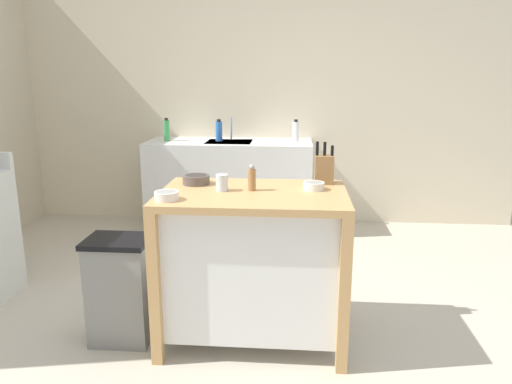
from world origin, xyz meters
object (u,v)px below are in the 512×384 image
object	(u,v)px
drinking_cup	(222,183)
bottle_spray_cleaner	(167,130)
bowl_stoneware_deep	(196,179)
bottle_dish_soap	(219,131)
kitchen_island	(253,258)
sink_faucet	(231,128)
bowl_ceramic_small	(314,186)
bottle_hand_soap	(296,131)
trash_bin	(121,290)
bowl_ceramic_wide	(166,196)
knife_block	(324,169)
pepper_grinder	(252,178)

from	to	relation	value
drinking_cup	bottle_spray_cleaner	xyz separation A→B (m)	(-0.85, 2.05, 0.05)
bowl_stoneware_deep	bottle_dish_soap	size ratio (longest dim) A/B	0.75
kitchen_island	sink_faucet	xyz separation A→B (m)	(-0.41, 2.22, 0.49)
bowl_ceramic_small	bottle_hand_soap	size ratio (longest dim) A/B	0.57
drinking_cup	trash_bin	size ratio (longest dim) A/B	0.15
bowl_ceramic_wide	trash_bin	bearing A→B (deg)	160.10
bottle_dish_soap	bottle_spray_cleaner	bearing A→B (deg)	-176.32
kitchen_island	bottle_dish_soap	bearing A→B (deg)	103.87
bottle_spray_cleaner	sink_faucet	bearing A→B (deg)	14.52
kitchen_island	bowl_ceramic_wide	xyz separation A→B (m)	(-0.44, -0.21, 0.42)
kitchen_island	bowl_stoneware_deep	distance (m)	0.58
drinking_cup	bottle_hand_soap	xyz separation A→B (m)	(0.41, 2.14, 0.04)
bowl_ceramic_wide	drinking_cup	world-z (taller)	drinking_cup
knife_block	bowl_stoneware_deep	distance (m)	0.77
bottle_hand_soap	drinking_cup	bearing A→B (deg)	-100.83
bowl_stoneware_deep	pepper_grinder	distance (m)	0.37
knife_block	bowl_ceramic_wide	xyz separation A→B (m)	(-0.84, -0.46, -0.07)
pepper_grinder	kitchen_island	bearing A→B (deg)	-73.63
kitchen_island	sink_faucet	bearing A→B (deg)	100.56
bowl_stoneware_deep	bottle_spray_cleaner	xyz separation A→B (m)	(-0.67, 1.90, 0.07)
trash_bin	drinking_cup	bearing A→B (deg)	10.29
bottle_spray_cleaner	knife_block	bearing A→B (deg)	-51.76
bowl_ceramic_wide	pepper_grinder	world-z (taller)	pepper_grinder
knife_block	bottle_hand_soap	bearing A→B (deg)	95.12
bowl_stoneware_deep	drinking_cup	size ratio (longest dim) A/B	1.71
drinking_cup	bottle_spray_cleaner	distance (m)	2.22
kitchen_island	bottle_dish_soap	world-z (taller)	bottle_dish_soap
bowl_ceramic_wide	bottle_spray_cleaner	distance (m)	2.35
bottle_hand_soap	pepper_grinder	bearing A→B (deg)	-96.54
drinking_cup	bottle_hand_soap	world-z (taller)	bottle_hand_soap
bowl_stoneware_deep	sink_faucet	world-z (taller)	sink_faucet
pepper_grinder	bowl_ceramic_wide	bearing A→B (deg)	-149.88
bowl_ceramic_small	kitchen_island	bearing A→B (deg)	-166.75
bowl_ceramic_small	drinking_cup	distance (m)	0.52
knife_block	kitchen_island	bearing A→B (deg)	-148.78
bowl_ceramic_wide	bottle_hand_soap	world-z (taller)	bottle_hand_soap
pepper_grinder	bottle_dish_soap	distance (m)	2.12
sink_faucet	bottle_dish_soap	size ratio (longest dim) A/B	1.03
kitchen_island	knife_block	distance (m)	0.68
drinking_cup	pepper_grinder	xyz separation A→B (m)	(0.17, 0.02, 0.02)
bowl_ceramic_small	bottle_dish_soap	world-z (taller)	bottle_dish_soap
bowl_ceramic_wide	sink_faucet	distance (m)	2.44
sink_faucet	drinking_cup	bearing A→B (deg)	-83.86
bowl_ceramic_wide	bowl_ceramic_small	xyz separation A→B (m)	(0.77, 0.29, -0.00)
drinking_cup	knife_block	bearing A→B (deg)	21.91
trash_bin	bottle_dish_soap	bearing A→B (deg)	83.59
sink_faucet	bowl_stoneware_deep	bearing A→B (deg)	-88.36
bowl_stoneware_deep	bowl_ceramic_small	world-z (taller)	bowl_stoneware_deep
bowl_stoneware_deep	pepper_grinder	bearing A→B (deg)	-21.27
bowl_ceramic_small	bottle_spray_cleaner	xyz separation A→B (m)	(-1.37, 1.98, 0.07)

